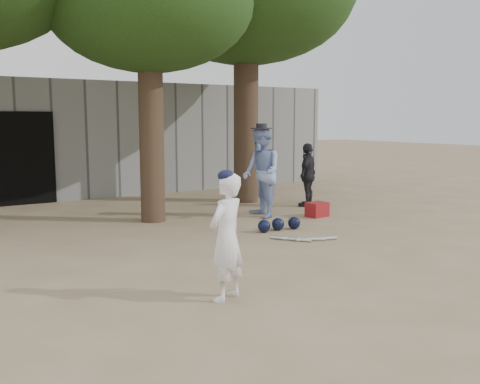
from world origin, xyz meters
TOP-DOWN VIEW (x-y plane):
  - ground at (0.00, 0.00)m, footprint 70.00×70.00m
  - boy_player at (-0.60, -0.60)m, footprint 0.62×0.53m
  - spectator_blue at (2.66, 3.39)m, footprint 0.87×1.02m
  - spectator_dark at (4.38, 3.97)m, footprint 0.92×0.76m
  - red_bag at (3.68, 2.81)m, footprint 0.45×0.37m
  - back_building at (-0.00, 10.33)m, footprint 16.00×5.24m
  - helmet_row at (2.15, 2.10)m, footprint 0.87×0.30m
  - bat_pile at (2.01, 1.22)m, footprint 0.94×0.70m

SIDE VIEW (x-z plane):
  - ground at x=0.00m, z-range 0.00..0.00m
  - bat_pile at x=2.01m, z-range 0.00..0.06m
  - helmet_row at x=2.15m, z-range 0.00..0.23m
  - red_bag at x=3.68m, z-range 0.00..0.30m
  - boy_player at x=-0.60m, z-range 0.00..1.43m
  - spectator_dark at x=4.38m, z-range 0.00..1.47m
  - spectator_blue at x=2.66m, z-range 0.00..1.86m
  - back_building at x=0.00m, z-range 0.00..3.00m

